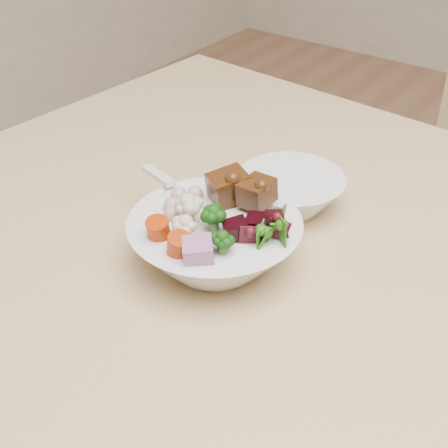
{
  "coord_description": "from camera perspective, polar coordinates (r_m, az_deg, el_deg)",
  "views": [
    {
      "loc": [
        -0.23,
        -0.34,
        1.26
      ],
      "look_at": [
        -0.58,
        0.13,
        0.85
      ],
      "focal_mm": 50.0,
      "sensor_mm": 36.0,
      "label": 1
    }
  ],
  "objects": [
    {
      "name": "soup_spoon",
      "position": [
        0.78,
        -4.75,
        2.97
      ],
      "size": [
        0.11,
        0.06,
        0.02
      ],
      "rotation": [
        0.0,
        0.0,
        -0.38
      ],
      "color": "silver",
      "rests_on": "food_bowl"
    },
    {
      "name": "side_bowl",
      "position": [
        0.85,
        6.09,
        2.88
      ],
      "size": [
        0.14,
        0.14,
        0.05
      ],
      "primitive_type": null,
      "color": "silver",
      "rests_on": "dining_table"
    },
    {
      "name": "food_bowl",
      "position": [
        0.74,
        -0.67,
        -1.41
      ],
      "size": [
        0.21,
        0.21,
        0.11
      ],
      "color": "silver",
      "rests_on": "dining_table"
    }
  ]
}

